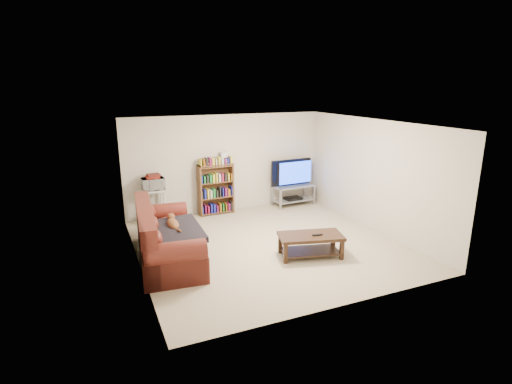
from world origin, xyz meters
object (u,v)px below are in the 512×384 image
tv_stand (293,192)px  coffee_table (311,241)px  bookshelf (216,188)px  sofa (163,242)px

tv_stand → coffee_table: bearing=-116.4°
tv_stand → bookshelf: bearing=172.7°
coffee_table → tv_stand: tv_stand is taller
coffee_table → sofa: bearing=174.5°
tv_stand → bookshelf: bookshelf is taller
coffee_table → tv_stand: (1.25, 2.98, 0.07)m
coffee_table → bookshelf: 3.24m
coffee_table → tv_stand: bearing=81.9°
sofa → coffee_table: 2.70m
bookshelf → tv_stand: bearing=-5.9°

